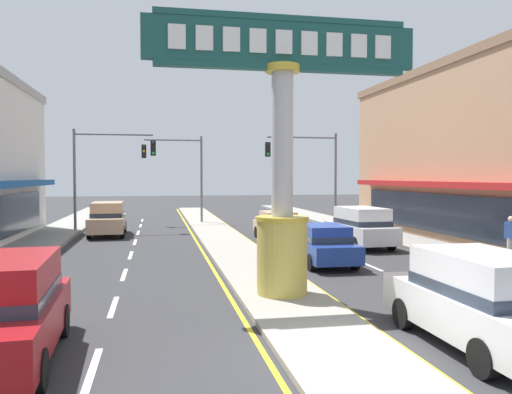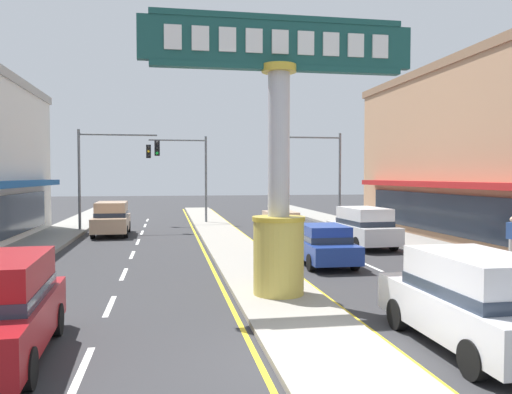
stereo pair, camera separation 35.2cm
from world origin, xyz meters
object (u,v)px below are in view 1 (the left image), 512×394
(sedan_mid_left_lane, at_px, (277,225))
(pedestrian_near_kerb, at_px, (511,237))
(suv_kerb_right, at_px, (481,299))
(traffic_light_left_side, at_px, (105,162))
(suv_far_left_oncoming, at_px, (361,227))
(district_sign, at_px, (282,163))
(sedan_far_right_lane, at_px, (323,244))
(traffic_light_right_side, at_px, (310,163))
(traffic_light_median_far, at_px, (180,165))
(suv_near_right_lane, at_px, (108,218))
(suv_near_left_lane, at_px, (1,309))

(sedan_mid_left_lane, height_order, pedestrian_near_kerb, pedestrian_near_kerb)
(suv_kerb_right, bearing_deg, traffic_light_left_side, 111.94)
(traffic_light_left_side, xyz_separation_m, pedestrian_near_kerb, (15.81, -15.43, -3.08))
(suv_far_left_oncoming, bearing_deg, suv_kerb_right, -103.26)
(district_sign, height_order, suv_kerb_right, district_sign)
(sedan_far_right_lane, distance_m, pedestrian_near_kerb, 6.85)
(traffic_light_left_side, relative_size, pedestrian_near_kerb, 3.56)
(traffic_light_left_side, height_order, traffic_light_right_side, same)
(district_sign, height_order, traffic_light_median_far, district_sign)
(traffic_light_right_side, distance_m, suv_kerb_right, 23.72)
(sedan_mid_left_lane, bearing_deg, district_sign, -102.77)
(traffic_light_right_side, xyz_separation_m, suv_near_right_lane, (-12.60, -1.99, -3.26))
(traffic_light_median_far, distance_m, suv_near_right_lane, 8.13)
(suv_near_right_lane, height_order, suv_far_left_oncoming, same)
(suv_near_right_lane, relative_size, suv_kerb_right, 1.01)
(district_sign, bearing_deg, traffic_light_left_side, 109.31)
(suv_kerb_right, height_order, pedestrian_near_kerb, pedestrian_near_kerb)
(district_sign, relative_size, pedestrian_near_kerb, 4.35)
(district_sign, distance_m, suv_kerb_right, 6.16)
(traffic_light_right_side, relative_size, suv_far_left_oncoming, 1.32)
(district_sign, height_order, suv_far_left_oncoming, district_sign)
(sedan_mid_left_lane, bearing_deg, pedestrian_near_kerb, -56.04)
(district_sign, relative_size, suv_near_left_lane, 1.62)
(traffic_light_left_side, xyz_separation_m, traffic_light_right_side, (12.89, 0.13, 0.00))
(traffic_light_median_far, height_order, suv_near_left_lane, traffic_light_median_far)
(suv_near_left_lane, distance_m, suv_kerb_right, 9.07)
(traffic_light_left_side, xyz_separation_m, sedan_far_right_lane, (9.30, -13.33, -3.46))
(traffic_light_median_far, relative_size, suv_near_right_lane, 1.34)
(traffic_light_left_side, distance_m, suv_near_right_lane, 3.77)
(suv_far_left_oncoming, distance_m, pedestrian_near_kerb, 7.13)
(suv_near_right_lane, relative_size, sedan_far_right_lane, 1.07)
(suv_near_left_lane, height_order, suv_kerb_right, same)
(district_sign, xyz_separation_m, traffic_light_left_side, (-6.44, 18.39, 0.50))
(traffic_light_median_far, bearing_deg, traffic_light_left_side, -138.04)
(suv_far_left_oncoming, height_order, pedestrian_near_kerb, pedestrian_near_kerb)
(sedan_far_right_lane, bearing_deg, suv_near_left_lane, -135.67)
(traffic_light_median_far, height_order, suv_near_right_lane, traffic_light_median_far)
(traffic_light_right_side, bearing_deg, sedan_far_right_lane, -104.92)
(traffic_light_median_far, height_order, pedestrian_near_kerb, traffic_light_median_far)
(traffic_light_median_far, xyz_separation_m, sedan_far_right_lane, (4.64, -17.52, -3.41))
(sedan_far_right_lane, distance_m, suv_far_left_oncoming, 5.39)
(district_sign, distance_m, sedan_mid_left_lane, 13.27)
(sedan_mid_left_lane, bearing_deg, suv_near_right_lane, 156.59)
(district_sign, bearing_deg, sedan_mid_left_lane, 77.23)
(traffic_light_left_side, relative_size, suv_far_left_oncoming, 1.32)
(district_sign, bearing_deg, traffic_light_median_far, 94.52)
(sedan_mid_left_lane, bearing_deg, traffic_light_right_side, 58.71)
(sedan_far_right_lane, distance_m, sedan_mid_left_lane, 7.56)
(traffic_light_right_side, bearing_deg, suv_kerb_right, -98.78)
(sedan_far_right_lane, bearing_deg, traffic_light_left_side, 124.91)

